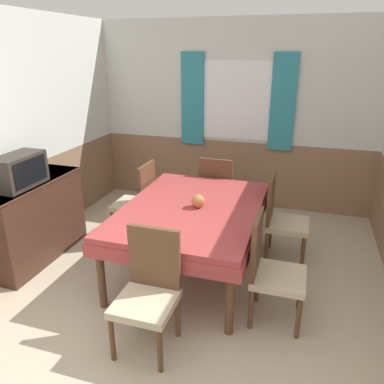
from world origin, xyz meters
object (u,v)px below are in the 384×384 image
at_px(chair_right_near, 270,267).
at_px(vase, 198,201).
at_px(dining_table, 192,215).
at_px(chair_head_window, 217,191).
at_px(sideboard, 34,220).
at_px(chair_head_near, 149,288).
at_px(chair_right_far, 281,217).
at_px(tv, 19,171).
at_px(chair_left_far, 138,199).

relative_size(chair_right_near, vase, 6.94).
xyz_separation_m(dining_table, chair_right_near, (0.85, -0.53, -0.13)).
bearing_deg(vase, chair_head_window, 93.44).
distance_m(chair_head_window, sideboard, 2.20).
bearing_deg(chair_head_near, chair_right_near, -146.00).
xyz_separation_m(chair_right_far, chair_head_near, (-0.85, -1.63, 0.00)).
xyz_separation_m(chair_head_window, sideboard, (-1.72, -1.37, -0.04)).
xyz_separation_m(chair_right_near, chair_head_near, (-0.85, -0.57, 0.00)).
xyz_separation_m(dining_table, tv, (-1.68, -0.41, 0.43)).
bearing_deg(sideboard, dining_table, 8.84).
bearing_deg(chair_head_window, chair_right_far, -34.00).
bearing_deg(dining_table, chair_left_far, 148.02).
xyz_separation_m(dining_table, chair_head_window, (-0.00, 1.10, -0.13)).
relative_size(chair_right_far, sideboard, 0.76).
xyz_separation_m(chair_head_near, vase, (0.07, 1.09, 0.30)).
bearing_deg(dining_table, chair_right_far, 31.98).
relative_size(dining_table, chair_head_near, 1.96).
height_order(chair_head_window, sideboard, chair_head_window).
height_order(dining_table, chair_head_near, chair_head_near).
distance_m(chair_left_far, chair_right_near, 2.00).
bearing_deg(vase, sideboard, -171.95).
distance_m(sideboard, vase, 1.84).
xyz_separation_m(sideboard, tv, (0.04, -0.14, 0.60)).
bearing_deg(chair_left_far, vase, -120.73).
xyz_separation_m(chair_right_near, vase, (-0.78, 0.52, 0.30)).
xyz_separation_m(chair_left_far, vase, (0.92, -0.54, 0.30)).
bearing_deg(chair_head_window, vase, -86.56).
height_order(dining_table, chair_head_window, chair_head_window).
distance_m(chair_right_far, vase, 1.00).
distance_m(chair_right_far, sideboard, 2.69).
bearing_deg(tv, dining_table, 13.62).
bearing_deg(chair_right_far, chair_head_window, -124.00).
bearing_deg(tv, vase, 12.67).
distance_m(dining_table, chair_right_far, 1.01).
bearing_deg(chair_head_near, chair_head_window, -90.00).
distance_m(dining_table, chair_head_window, 1.11).
relative_size(chair_head_near, tv, 1.74).
xyz_separation_m(chair_left_far, chair_right_near, (1.70, -1.06, 0.00)).
height_order(chair_right_far, chair_right_near, same).
height_order(chair_head_window, tv, tv).
xyz_separation_m(chair_left_far, chair_head_near, (0.85, -1.63, 0.00)).
relative_size(dining_table, sideboard, 1.48).
height_order(dining_table, sideboard, sideboard).
distance_m(dining_table, sideboard, 1.75).
height_order(chair_right_far, chair_head_window, same).
xyz_separation_m(dining_table, chair_right_far, (0.85, 0.53, -0.13)).
xyz_separation_m(chair_head_window, tv, (-1.68, -1.51, 0.57)).
height_order(chair_right_far, chair_head_near, same).
bearing_deg(chair_head_near, vase, -93.53).
xyz_separation_m(dining_table, vase, (0.07, -0.01, 0.17)).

